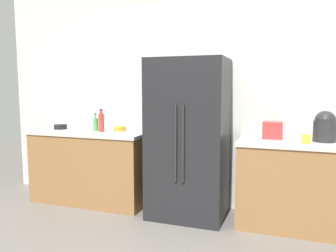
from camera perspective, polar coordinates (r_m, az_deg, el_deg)
The scene contains 12 objects.
kitchen_back_panel at distance 4.00m, azimuth 6.62°, elevation 5.17°, with size 5.54×0.10×2.68m, color silver.
counter_left at distance 4.32m, azimuth -13.06°, elevation -6.73°, with size 1.49×0.62×0.90m.
counter_right at distance 3.69m, azimuth 23.89°, elevation -9.45°, with size 1.53×0.62×0.90m.
refrigerator at distance 3.68m, azimuth 3.56°, elevation -2.20°, with size 0.83×0.69×1.75m.
toaster at distance 3.67m, azimuth 17.56°, elevation -0.69°, with size 0.20×0.18×0.18m, color red.
rice_cooker at distance 3.65m, azimuth 25.39°, elevation -0.09°, with size 0.22×0.22×0.31m.
bottle_a at distance 4.22m, azimuth -12.34°, elevation 0.32°, with size 0.06×0.06×0.22m.
bottle_b at distance 4.12m, azimuth -11.40°, elevation 0.68°, with size 0.07×0.07×0.28m.
cup_b at distance 3.46m, azimuth 22.65°, elevation -2.09°, with size 0.08×0.08×0.09m, color yellow.
bowl_a at distance 4.53m, azimuth -18.01°, elevation -0.13°, with size 0.16×0.16×0.06m, color black.
bowl_b at distance 4.17m, azimuth -8.29°, elevation -0.46°, with size 0.15×0.15×0.05m, color orange.
bowl_c at distance 4.47m, azimuth -14.96°, elevation -0.04°, with size 0.18×0.18×0.07m, color white.
Camera 1 is at (0.88, -2.24, 1.44)m, focal length 35.42 mm.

